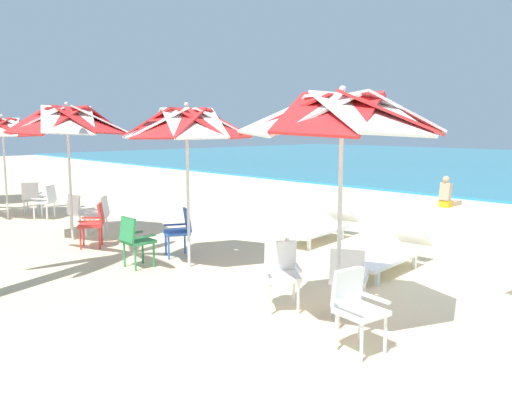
% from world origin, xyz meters
% --- Properties ---
extents(ground_plane, '(80.00, 80.00, 0.00)m').
position_xyz_m(ground_plane, '(0.00, 0.00, 0.00)').
color(ground_plane, beige).
extents(beach_umbrella_0, '(2.31, 2.31, 2.78)m').
position_xyz_m(beach_umbrella_0, '(0.08, -2.39, 2.44)').
color(beach_umbrella_0, silver).
rests_on(beach_umbrella_0, ground).
extents(plastic_chair_0, '(0.63, 0.63, 0.87)m').
position_xyz_m(plastic_chair_0, '(-0.88, -2.34, 0.50)').
color(plastic_chair_0, white).
rests_on(plastic_chair_0, ground).
extents(plastic_chair_1, '(0.52, 0.49, 0.87)m').
position_xyz_m(plastic_chair_1, '(0.56, -2.70, 0.50)').
color(plastic_chair_1, white).
rests_on(plastic_chair_1, ground).
extents(plastic_chair_2, '(0.60, 0.62, 0.87)m').
position_xyz_m(plastic_chair_2, '(-0.13, -1.93, 0.50)').
color(plastic_chair_2, white).
rests_on(plastic_chair_2, ground).
extents(beach_umbrella_1, '(2.14, 2.14, 2.73)m').
position_xyz_m(beach_umbrella_1, '(-3.32, -2.03, 2.36)').
color(beach_umbrella_1, silver).
rests_on(beach_umbrella_1, ground).
extents(plastic_chair_3, '(0.59, 0.61, 0.87)m').
position_xyz_m(plastic_chair_3, '(-4.03, -1.70, 0.50)').
color(plastic_chair_3, blue).
rests_on(plastic_chair_3, ground).
extents(plastic_chair_4, '(0.44, 0.47, 0.87)m').
position_xyz_m(plastic_chair_4, '(-3.89, -2.71, 0.50)').
color(plastic_chair_4, '#2D8C4C').
rests_on(plastic_chair_4, ground).
extents(beach_umbrella_2, '(2.48, 2.48, 2.83)m').
position_xyz_m(beach_umbrella_2, '(-6.70, -2.54, 2.43)').
color(beach_umbrella_2, silver).
rests_on(beach_umbrella_2, ground).
extents(plastic_chair_5, '(0.63, 0.63, 0.87)m').
position_xyz_m(plastic_chair_5, '(-6.60, -1.98, 0.50)').
color(plastic_chair_5, white).
rests_on(plastic_chair_5, ground).
extents(plastic_chair_6, '(0.62, 0.63, 0.87)m').
position_xyz_m(plastic_chair_6, '(-5.77, -2.50, 0.50)').
color(plastic_chair_6, red).
rests_on(plastic_chair_6, ground).
extents(plastic_chair_7, '(0.50, 0.53, 0.87)m').
position_xyz_m(plastic_chair_7, '(-7.25, -2.12, 0.50)').
color(plastic_chair_7, white).
rests_on(plastic_chair_7, ground).
extents(beach_umbrella_3, '(2.09, 2.09, 2.63)m').
position_xyz_m(beach_umbrella_3, '(-10.18, -2.68, 2.29)').
color(beach_umbrella_3, silver).
rests_on(beach_umbrella_3, ground).
extents(plastic_chair_8, '(0.63, 0.61, 0.87)m').
position_xyz_m(plastic_chair_8, '(-10.54, -1.94, 0.50)').
color(plastic_chair_8, white).
rests_on(plastic_chair_8, ground).
extents(plastic_chair_9, '(0.63, 0.63, 0.87)m').
position_xyz_m(plastic_chair_9, '(-9.49, -1.96, 0.50)').
color(plastic_chair_9, white).
rests_on(plastic_chair_9, ground).
extents(sun_lounger_1, '(0.83, 2.19, 0.62)m').
position_xyz_m(sun_lounger_1, '(-0.90, 0.20, 0.28)').
color(sun_lounger_1, white).
rests_on(sun_lounger_1, ground).
extents(sun_lounger_2, '(0.92, 2.21, 0.62)m').
position_xyz_m(sun_lounger_2, '(-3.11, 1.15, 0.28)').
color(sun_lounger_2, white).
rests_on(sun_lounger_2, ground).
extents(beachgoer_seated, '(0.30, 0.93, 0.92)m').
position_xyz_m(beachgoer_seated, '(-3.52, 7.42, 0.29)').
color(beachgoer_seated, yellow).
rests_on(beachgoer_seated, ground).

